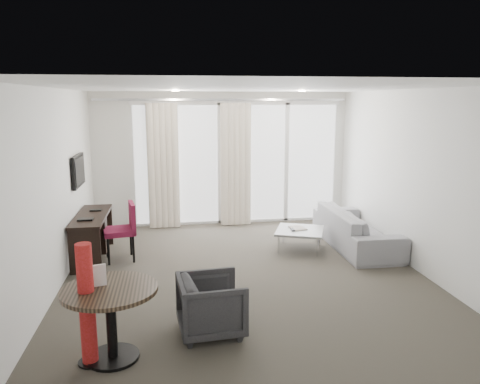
{
  "coord_description": "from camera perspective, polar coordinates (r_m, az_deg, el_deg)",
  "views": [
    {
      "loc": [
        -1.01,
        -6.14,
        2.45
      ],
      "look_at": [
        0.0,
        0.6,
        1.1
      ],
      "focal_mm": 35.0,
      "sensor_mm": 36.0,
      "label": 1
    }
  ],
  "objects": [
    {
      "name": "floor",
      "position": [
        6.68,
        0.77,
        -10.29
      ],
      "size": [
        5.0,
        6.0,
        0.0
      ],
      "primitive_type": "cube",
      "color": "#3F3A31",
      "rests_on": "ground"
    },
    {
      "name": "ceiling",
      "position": [
        6.22,
        0.84,
        12.59
      ],
      "size": [
        5.0,
        6.0,
        0.0
      ],
      "primitive_type": "cube",
      "color": "white",
      "rests_on": "ground"
    },
    {
      "name": "wall_left",
      "position": [
        6.42,
        -21.79,
        0.09
      ],
      "size": [
        0.0,
        6.0,
        2.6
      ],
      "primitive_type": "cube",
      "color": "silver",
      "rests_on": "ground"
    },
    {
      "name": "wall_right",
      "position": [
        7.16,
        20.96,
        1.22
      ],
      "size": [
        0.0,
        6.0,
        2.6
      ],
      "primitive_type": "cube",
      "color": "silver",
      "rests_on": "ground"
    },
    {
      "name": "wall_front",
      "position": [
        3.49,
        8.86,
        -8.13
      ],
      "size": [
        5.0,
        0.0,
        2.6
      ],
      "primitive_type": "cube",
      "color": "silver",
      "rests_on": "ground"
    },
    {
      "name": "window_panel",
      "position": [
        9.3,
        -0.35,
        3.47
      ],
      "size": [
        4.0,
        0.02,
        2.38
      ],
      "primitive_type": null,
      "color": "white",
      "rests_on": "ground"
    },
    {
      "name": "window_frame",
      "position": [
        9.29,
        -0.33,
        3.46
      ],
      "size": [
        4.1,
        0.06,
        2.44
      ],
      "primitive_type": null,
      "color": "white",
      "rests_on": "ground"
    },
    {
      "name": "curtain_left",
      "position": [
        9.05,
        -9.34,
        3.11
      ],
      "size": [
        0.6,
        0.2,
        2.38
      ],
      "primitive_type": null,
      "color": "beige",
      "rests_on": "ground"
    },
    {
      "name": "curtain_right",
      "position": [
        9.13,
        -0.51,
        3.33
      ],
      "size": [
        0.6,
        0.2,
        2.38
      ],
      "primitive_type": null,
      "color": "beige",
      "rests_on": "ground"
    },
    {
      "name": "curtain_track",
      "position": [
        9.02,
        -2.13,
        11.19
      ],
      "size": [
        4.8,
        0.04,
        0.04
      ],
      "primitive_type": null,
      "color": "#B2B2B7",
      "rests_on": "ceiling"
    },
    {
      "name": "downlight_a",
      "position": [
        7.74,
        -7.88,
        12.14
      ],
      "size": [
        0.12,
        0.12,
        0.02
      ],
      "primitive_type": "cylinder",
      "color": "#FFE0B2",
      "rests_on": "ceiling"
    },
    {
      "name": "downlight_b",
      "position": [
        8.05,
        7.59,
        12.1
      ],
      "size": [
        0.12,
        0.12,
        0.02
      ],
      "primitive_type": "cylinder",
      "color": "#FFE0B2",
      "rests_on": "ceiling"
    },
    {
      "name": "desk",
      "position": [
        7.68,
        -17.54,
        -5.22
      ],
      "size": [
        0.46,
        1.48,
        0.69
      ],
      "primitive_type": null,
      "color": "black",
      "rests_on": "floor"
    },
    {
      "name": "tv",
      "position": [
        7.8,
        -19.12,
        2.48
      ],
      "size": [
        0.05,
        0.8,
        0.5
      ],
      "primitive_type": null,
      "color": "black",
      "rests_on": "wall_left"
    },
    {
      "name": "desk_chair",
      "position": [
        7.45,
        -14.5,
        -4.73
      ],
      "size": [
        0.57,
        0.54,
        0.9
      ],
      "primitive_type": null,
      "rotation": [
        0.0,
        0.0,
        0.18
      ],
      "color": "maroon",
      "rests_on": "floor"
    },
    {
      "name": "round_table",
      "position": [
        4.77,
        -15.41,
        -15.21
      ],
      "size": [
        1.15,
        1.15,
        0.72
      ],
      "primitive_type": null,
      "rotation": [
        0.0,
        0.0,
        0.34
      ],
      "color": "#312518",
      "rests_on": "floor"
    },
    {
      "name": "menu_card",
      "position": [
        4.69,
        -16.64,
        -10.89
      ],
      "size": [
        0.12,
        0.05,
        0.21
      ],
      "primitive_type": null,
      "rotation": [
        0.0,
        0.0,
        0.28
      ],
      "color": "white",
      "rests_on": "round_table"
    },
    {
      "name": "red_lamp",
      "position": [
        4.65,
        -18.16,
        -12.95
      ],
      "size": [
        0.31,
        0.31,
        1.18
      ],
      "primitive_type": "cylinder",
      "rotation": [
        0.0,
        0.0,
        0.4
      ],
      "color": "#AA1D1C",
      "rests_on": "floor"
    },
    {
      "name": "tub_armchair",
      "position": [
        5.1,
        -3.5,
        -13.61
      ],
      "size": [
        0.74,
        0.72,
        0.62
      ],
      "primitive_type": "imported",
      "rotation": [
        0.0,
        0.0,
        1.66
      ],
      "color": "#29292B",
      "rests_on": "floor"
    },
    {
      "name": "coffee_table",
      "position": [
        7.86,
        7.29,
        -5.77
      ],
      "size": [
        0.97,
        0.97,
        0.34
      ],
      "primitive_type": null,
      "rotation": [
        0.0,
        0.0,
        -0.37
      ],
      "color": "gray",
      "rests_on": "floor"
    },
    {
      "name": "remote",
      "position": [
        7.76,
        6.42,
        -4.49
      ],
      "size": [
        0.05,
        0.14,
        0.02
      ],
      "primitive_type": null,
      "rotation": [
        0.0,
        0.0,
        -0.06
      ],
      "color": "black",
      "rests_on": "coffee_table"
    },
    {
      "name": "magazine",
      "position": [
        7.87,
        7.06,
        -4.28
      ],
      "size": [
        0.26,
        0.3,
        0.01
      ],
      "primitive_type": null,
      "rotation": [
        0.0,
        0.0,
        0.21
      ],
      "color": "gray",
      "rests_on": "coffee_table"
    },
    {
      "name": "sofa",
      "position": [
        8.16,
        13.95,
        -4.31
      ],
      "size": [
        0.84,
        2.15,
        0.63
      ],
      "primitive_type": "imported",
      "rotation": [
        0.0,
        0.0,
        1.57
      ],
      "color": "gray",
      "rests_on": "floor"
    },
    {
      "name": "terrace_slab",
      "position": [
        11.01,
        -1.46,
        -1.99
      ],
      "size": [
        5.6,
        3.0,
        0.12
      ],
      "primitive_type": "cube",
      "color": "#4D4D50",
      "rests_on": "ground"
    },
    {
      "name": "rattan_chair_a",
      "position": [
        11.1,
        1.08,
        0.44
      ],
      "size": [
        0.57,
        0.57,
        0.76
      ],
      "primitive_type": null,
      "rotation": [
        0.0,
        0.0,
        -0.11
      ],
      "color": "#57341D",
      "rests_on": "terrace_slab"
    },
    {
      "name": "rattan_chair_b",
      "position": [
        11.86,
        5.62,
        1.17
      ],
      "size": [
        0.65,
        0.65,
        0.8
      ],
      "primitive_type": null,
      "rotation": [
        0.0,
        0.0,
        -0.23
      ],
      "color": "#57341D",
      "rests_on": "terrace_slab"
    },
    {
      "name": "rattan_table",
      "position": [
        10.26,
        4.01,
        -1.27
      ],
      "size": [
        0.64,
        0.64,
        0.48
      ],
      "primitive_type": null,
      "rotation": [
        0.0,
        0.0,
        -0.42
      ],
      "color": "#57341D",
      "rests_on": "terrace_slab"
    },
    {
      "name": "balustrade",
      "position": [
        12.31,
        -2.3,
        2.07
      ],
      "size": [
        5.5,
        0.06,
        1.05
      ],
      "primitive_type": null,
      "color": "#B2B2B7",
      "rests_on": "terrace_slab"
    }
  ]
}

